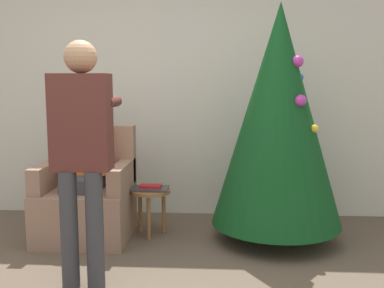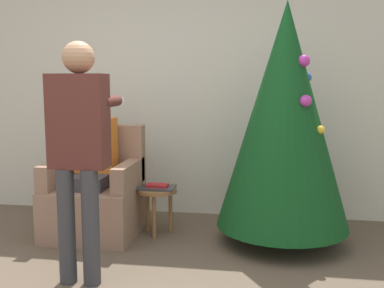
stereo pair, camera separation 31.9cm
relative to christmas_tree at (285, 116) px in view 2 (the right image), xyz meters
name	(u,v)px [view 2 (the right image)]	position (x,y,z in m)	size (l,w,h in m)	color
wall_back	(172,87)	(-1.13, 0.80, 0.23)	(8.00, 0.06, 2.70)	beige
christmas_tree	(285,116)	(0.00, 0.00, 0.00)	(1.14, 1.14, 2.07)	brown
armchair	(96,197)	(-1.70, 0.00, -0.77)	(0.79, 0.75, 1.00)	#93705B
person_seated	(93,159)	(-1.70, -0.03, -0.41)	(0.36, 0.46, 1.28)	#38383D
person_standing	(79,141)	(-1.43, -0.98, -0.11)	(0.41, 0.57, 1.68)	#38383D
side_stool	(157,197)	(-1.13, 0.06, -0.76)	(0.36, 0.36, 0.43)	olive
laptop	(157,188)	(-1.13, 0.06, -0.68)	(0.32, 0.22, 0.02)	#38383D
book	(157,185)	(-1.13, 0.06, -0.66)	(0.20, 0.11, 0.02)	#B21E23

